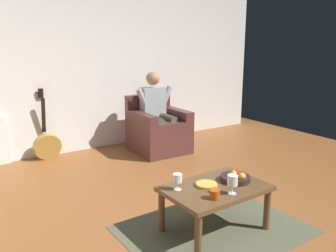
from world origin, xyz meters
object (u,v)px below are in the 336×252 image
guitar (47,144)px  candle_jar (215,194)px  armchair (158,131)px  fruit_bowl (236,177)px  wine_glass_far (177,179)px  decorative_dish (206,185)px  person_seated (157,109)px  wine_glass_near (232,181)px  coffee_table (215,193)px

guitar → candle_jar: bearing=100.5°
armchair → fruit_bowl: (0.61, 2.38, 0.14)m
wine_glass_far → decorative_dish: (-0.27, 0.07, -0.09)m
person_seated → decorative_dish: bearing=69.9°
guitar → wine_glass_far: size_ratio=7.13×
armchair → guitar: bearing=-17.6°
fruit_bowl → guitar: bearing=-71.3°
wine_glass_near → fruit_bowl: bearing=-139.6°
coffee_table → candle_jar: 0.28m
person_seated → candle_jar: (1.02, 2.58, -0.22)m
decorative_dish → candle_jar: 0.27m
armchair → guitar: (1.59, -0.54, -0.09)m
wine_glass_near → wine_glass_far: 0.47m
armchair → fruit_bowl: armchair is taller
armchair → guitar: 1.69m
wine_glass_far → fruit_bowl: (-0.57, 0.13, -0.06)m
guitar → candle_jar: guitar is taller
armchair → wine_glass_near: (0.83, 2.57, 0.22)m
coffee_table → fruit_bowl: (-0.24, 0.01, 0.10)m
guitar → person_seated: bearing=162.0°
coffee_table → fruit_bowl: 0.26m
armchair → fruit_bowl: size_ratio=3.17×
coffee_table → wine_glass_near: wine_glass_near is taller
wine_glass_near → decorative_dish: size_ratio=0.87×
guitar → wine_glass_near: size_ratio=6.21×
wine_glass_near → fruit_bowl: 0.31m
wine_glass_near → person_seated: bearing=-107.8°
armchair → decorative_dish: armchair is taller
armchair → coffee_table: (0.85, 2.37, 0.04)m
fruit_bowl → coffee_table: bearing=-1.7°
person_seated → guitar: (1.60, -0.52, -0.45)m
wine_glass_near → fruit_bowl: (-0.22, -0.19, -0.08)m
person_seated → coffee_table: (0.85, 2.39, -0.32)m
armchair → person_seated: person_seated is taller
wine_glass_near → guitar: bearing=-76.2°
guitar → fruit_bowl: guitar is taller
armchair → candle_jar: (1.02, 2.56, 0.14)m
person_seated → decorative_dish: 2.52m
wine_glass_far → candle_jar: 0.36m
armchair → person_seated: bearing=-90.0°
fruit_bowl → armchair: bearing=-104.3°
armchair → fruit_bowl: bearing=76.8°
person_seated → candle_jar: 2.79m
armchair → candle_jar: armchair is taller
wine_glass_near → coffee_table: bearing=-85.8°
armchair → wine_glass_near: armchair is taller
person_seated → wine_glass_near: bearing=73.2°
coffee_table → guitar: 3.01m
coffee_table → decorative_dish: bearing=-40.9°
guitar → decorative_dish: size_ratio=5.38×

